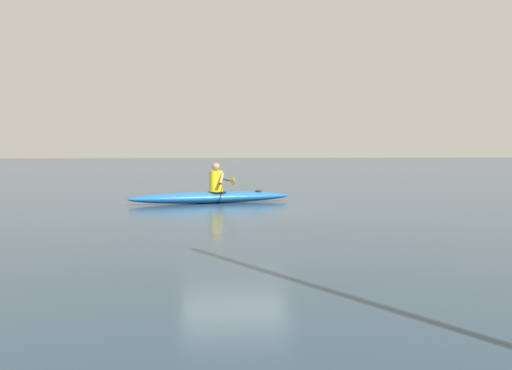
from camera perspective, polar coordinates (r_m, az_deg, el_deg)
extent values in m
plane|color=#233847|center=(13.43, -2.14, -2.62)|extent=(160.00, 160.00, 0.00)
ellipsoid|color=#1959A5|center=(15.37, -4.55, -1.26)|extent=(4.51, 1.41, 0.31)
torus|color=black|center=(15.39, -3.97, -0.74)|extent=(0.63, 0.63, 0.04)
cylinder|color=black|center=(15.71, 0.21, -0.61)|extent=(0.18, 0.18, 0.02)
cylinder|color=yellow|center=(15.37, -4.05, 0.39)|extent=(0.36, 0.36, 0.57)
sphere|color=#936B4C|center=(15.35, -4.06, 1.86)|extent=(0.21, 0.21, 0.21)
cylinder|color=black|center=(15.41, -3.33, 0.57)|extent=(0.39, 1.91, 0.03)
ellipsoid|color=gold|center=(16.35, -4.18, 0.75)|extent=(0.11, 0.40, 0.17)
ellipsoid|color=gold|center=(14.48, -2.38, 0.38)|extent=(0.11, 0.40, 0.17)
cylinder|color=#936B4C|center=(15.65, -4.02, 0.75)|extent=(0.24, 0.26, 0.34)
cylinder|color=#936B4C|center=(15.11, -3.51, 0.64)|extent=(0.20, 0.30, 0.34)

